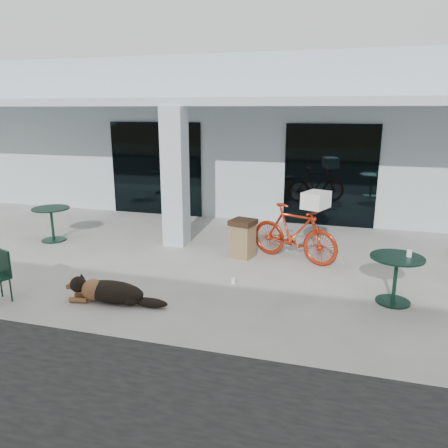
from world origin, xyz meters
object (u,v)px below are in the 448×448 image
(dog, at_px, (112,291))
(cafe_table_far, at_px, (395,280))
(cafe_table_near, at_px, (52,224))
(trash_receptacle, at_px, (243,238))
(bicycle, at_px, (294,233))

(dog, height_order, cafe_table_far, cafe_table_far)
(cafe_table_near, bearing_deg, trash_receptacle, 1.01)
(cafe_table_near, height_order, trash_receptacle, trash_receptacle)
(bicycle, height_order, trash_receptacle, bicycle)
(dog, xyz_separation_m, trash_receptacle, (1.51, 2.80, 0.20))
(bicycle, distance_m, cafe_table_far, 2.47)
(dog, height_order, trash_receptacle, trash_receptacle)
(dog, height_order, cafe_table_near, cafe_table_near)
(cafe_table_far, bearing_deg, trash_receptacle, 151.96)
(bicycle, relative_size, cafe_table_far, 2.32)
(dog, relative_size, cafe_table_near, 1.49)
(cafe_table_near, bearing_deg, cafe_table_far, -10.96)
(bicycle, height_order, dog, bicycle)
(cafe_table_far, distance_m, trash_receptacle, 3.28)
(trash_receptacle, bearing_deg, cafe_table_near, -178.99)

